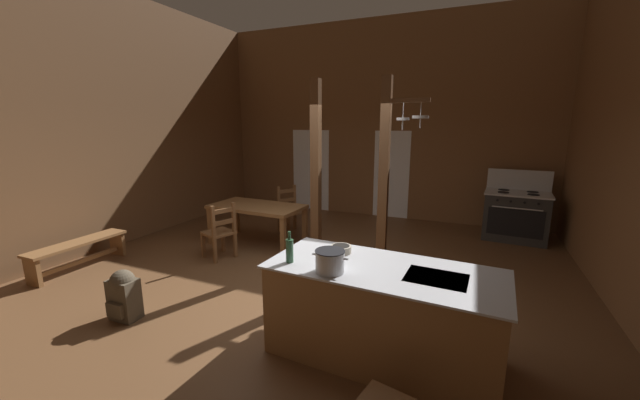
{
  "coord_description": "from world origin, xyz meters",
  "views": [
    {
      "loc": [
        2.16,
        -4.11,
        2.23
      ],
      "look_at": [
        0.02,
        0.87,
        1.06
      ],
      "focal_mm": 20.14,
      "sensor_mm": 36.0,
      "label": 1
    }
  ],
  "objects_px": {
    "dining_table": "(257,210)",
    "bottle_tall_on_counter": "(290,250)",
    "backpack": "(124,293)",
    "ladderback_chair_near_window": "(220,232)",
    "stockpot_on_counter": "(330,261)",
    "bench_along_left_wall": "(79,250)",
    "mixing_bowl_on_counter": "(341,249)",
    "kitchen_island": "(382,313)",
    "ladderback_chair_by_post": "(290,210)",
    "stove_range": "(515,215)"
  },
  "relations": [
    {
      "from": "dining_table",
      "to": "bottle_tall_on_counter",
      "type": "xyz_separation_m",
      "value": [
        2.07,
        -2.59,
        0.38
      ]
    },
    {
      "from": "bottle_tall_on_counter",
      "to": "bench_along_left_wall",
      "type": "bearing_deg",
      "value": 173.19
    },
    {
      "from": "stove_range",
      "to": "ladderback_chair_by_post",
      "type": "height_order",
      "value": "stove_range"
    },
    {
      "from": "ladderback_chair_near_window",
      "to": "kitchen_island",
      "type": "bearing_deg",
      "value": -25.76
    },
    {
      "from": "kitchen_island",
      "to": "mixing_bowl_on_counter",
      "type": "xyz_separation_m",
      "value": [
        -0.5,
        0.22,
        0.5
      ]
    },
    {
      "from": "stove_range",
      "to": "stockpot_on_counter",
      "type": "distance_m",
      "value": 5.26
    },
    {
      "from": "ladderback_chair_near_window",
      "to": "ladderback_chair_by_post",
      "type": "bearing_deg",
      "value": 78.62
    },
    {
      "from": "stove_range",
      "to": "mixing_bowl_on_counter",
      "type": "xyz_separation_m",
      "value": [
        -2.01,
        -4.36,
        0.47
      ]
    },
    {
      "from": "mixing_bowl_on_counter",
      "to": "bottle_tall_on_counter",
      "type": "relative_size",
      "value": 0.7
    },
    {
      "from": "ladderback_chair_near_window",
      "to": "bench_along_left_wall",
      "type": "relative_size",
      "value": 0.66
    },
    {
      "from": "stockpot_on_counter",
      "to": "bottle_tall_on_counter",
      "type": "relative_size",
      "value": 1.12
    },
    {
      "from": "ladderback_chair_by_post",
      "to": "mixing_bowl_on_counter",
      "type": "xyz_separation_m",
      "value": [
        2.23,
        -3.07,
        0.5
      ]
    },
    {
      "from": "kitchen_island",
      "to": "dining_table",
      "type": "distance_m",
      "value": 3.78
    },
    {
      "from": "bench_along_left_wall",
      "to": "mixing_bowl_on_counter",
      "type": "bearing_deg",
      "value": -0.44
    },
    {
      "from": "dining_table",
      "to": "bottle_tall_on_counter",
      "type": "distance_m",
      "value": 3.34
    },
    {
      "from": "ladderback_chair_near_window",
      "to": "ladderback_chair_by_post",
      "type": "distance_m",
      "value": 1.83
    },
    {
      "from": "bench_along_left_wall",
      "to": "bottle_tall_on_counter",
      "type": "bearing_deg",
      "value": -6.81
    },
    {
      "from": "kitchen_island",
      "to": "stockpot_on_counter",
      "type": "bearing_deg",
      "value": -146.72
    },
    {
      "from": "kitchen_island",
      "to": "bench_along_left_wall",
      "type": "bearing_deg",
      "value": 176.94
    },
    {
      "from": "mixing_bowl_on_counter",
      "to": "bottle_tall_on_counter",
      "type": "height_order",
      "value": "bottle_tall_on_counter"
    },
    {
      "from": "kitchen_island",
      "to": "bottle_tall_on_counter",
      "type": "distance_m",
      "value": 1.06
    },
    {
      "from": "mixing_bowl_on_counter",
      "to": "stockpot_on_counter",
      "type": "bearing_deg",
      "value": -81.29
    },
    {
      "from": "ladderback_chair_by_post",
      "to": "mixing_bowl_on_counter",
      "type": "height_order",
      "value": "mixing_bowl_on_counter"
    },
    {
      "from": "dining_table",
      "to": "ladderback_chair_by_post",
      "type": "distance_m",
      "value": 0.96
    },
    {
      "from": "mixing_bowl_on_counter",
      "to": "backpack",
      "type": "bearing_deg",
      "value": -163.09
    },
    {
      "from": "ladderback_chair_near_window",
      "to": "stockpot_on_counter",
      "type": "distance_m",
      "value": 3.25
    },
    {
      "from": "bottle_tall_on_counter",
      "to": "ladderback_chair_near_window",
      "type": "bearing_deg",
      "value": 142.51
    },
    {
      "from": "kitchen_island",
      "to": "backpack",
      "type": "xyz_separation_m",
      "value": [
        -2.88,
        -0.5,
        -0.14
      ]
    },
    {
      "from": "ladderback_chair_near_window",
      "to": "backpack",
      "type": "distance_m",
      "value": 2.01
    },
    {
      "from": "backpack",
      "to": "bench_along_left_wall",
      "type": "bearing_deg",
      "value": 158.67
    },
    {
      "from": "ladderback_chair_by_post",
      "to": "backpack",
      "type": "xyz_separation_m",
      "value": [
        -0.15,
        -3.79,
        -0.14
      ]
    },
    {
      "from": "kitchen_island",
      "to": "ladderback_chair_near_window",
      "type": "xyz_separation_m",
      "value": [
        -3.09,
        1.49,
        -0.0
      ]
    },
    {
      "from": "ladderback_chair_by_post",
      "to": "mixing_bowl_on_counter",
      "type": "distance_m",
      "value": 3.82
    },
    {
      "from": "kitchen_island",
      "to": "bottle_tall_on_counter",
      "type": "xyz_separation_m",
      "value": [
        -0.87,
        -0.21,
        0.58
      ]
    },
    {
      "from": "kitchen_island",
      "to": "backpack",
      "type": "bearing_deg",
      "value": -170.16
    },
    {
      "from": "ladderback_chair_by_post",
      "to": "bench_along_left_wall",
      "type": "relative_size",
      "value": 0.66
    },
    {
      "from": "dining_table",
      "to": "ladderback_chair_near_window",
      "type": "height_order",
      "value": "ladderback_chair_near_window"
    },
    {
      "from": "ladderback_chair_near_window",
      "to": "dining_table",
      "type": "bearing_deg",
      "value": 79.9
    },
    {
      "from": "kitchen_island",
      "to": "ladderback_chair_near_window",
      "type": "height_order",
      "value": "ladderback_chair_near_window"
    },
    {
      "from": "ladderback_chair_near_window",
      "to": "mixing_bowl_on_counter",
      "type": "xyz_separation_m",
      "value": [
        2.59,
        -1.27,
        0.5
      ]
    },
    {
      "from": "ladderback_chair_by_post",
      "to": "mixing_bowl_on_counter",
      "type": "relative_size",
      "value": 4.43
    },
    {
      "from": "stove_range",
      "to": "ladderback_chair_near_window",
      "type": "relative_size",
      "value": 1.39
    },
    {
      "from": "backpack",
      "to": "ladderback_chair_near_window",
      "type": "bearing_deg",
      "value": 96.05
    },
    {
      "from": "stove_range",
      "to": "bench_along_left_wall",
      "type": "relative_size",
      "value": 0.92
    },
    {
      "from": "dining_table",
      "to": "ladderback_chair_by_post",
      "type": "relative_size",
      "value": 1.82
    },
    {
      "from": "backpack",
      "to": "mixing_bowl_on_counter",
      "type": "height_order",
      "value": "mixing_bowl_on_counter"
    },
    {
      "from": "ladderback_chair_near_window",
      "to": "stockpot_on_counter",
      "type": "xyz_separation_m",
      "value": [
        2.67,
        -1.77,
        0.56
      ]
    },
    {
      "from": "kitchen_island",
      "to": "mixing_bowl_on_counter",
      "type": "height_order",
      "value": "mixing_bowl_on_counter"
    },
    {
      "from": "stove_range",
      "to": "ladderback_chair_near_window",
      "type": "xyz_separation_m",
      "value": [
        -4.6,
        -3.09,
        -0.03
      ]
    },
    {
      "from": "ladderback_chair_near_window",
      "to": "backpack",
      "type": "height_order",
      "value": "ladderback_chair_near_window"
    }
  ]
}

